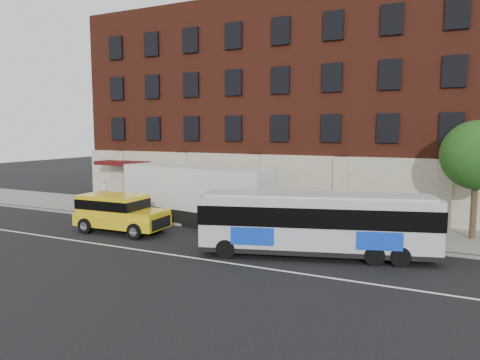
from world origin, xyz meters
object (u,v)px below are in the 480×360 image
at_px(city_bus, 317,222).
at_px(yellow_suv, 118,211).
at_px(street_tree, 478,158).
at_px(sign_pole, 106,196).
at_px(shipping_container, 195,196).

distance_m(city_bus, yellow_suv, 11.63).
xyz_separation_m(city_bus, yellow_suv, (-11.62, -0.13, -0.39)).
xyz_separation_m(street_tree, yellow_suv, (-18.31, -6.41, -3.17)).
relative_size(sign_pole, street_tree, 0.40).
distance_m(street_tree, shipping_container, 15.93).
relative_size(city_bus, shipping_container, 1.00).
bearing_deg(sign_pole, street_tree, 8.61).
distance_m(sign_pole, shipping_container, 6.59).
bearing_deg(street_tree, shipping_container, -170.52).
height_order(city_bus, yellow_suv, city_bus).
distance_m(sign_pole, city_bus, 15.64).
bearing_deg(sign_pole, shipping_container, 6.53).
relative_size(street_tree, shipping_container, 0.57).
height_order(sign_pole, city_bus, city_bus).
height_order(street_tree, shipping_container, street_tree).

